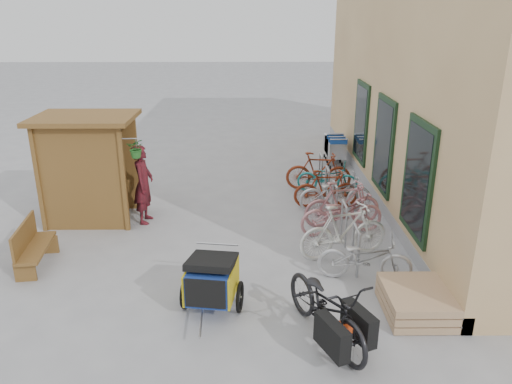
{
  "coord_description": "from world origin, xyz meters",
  "views": [
    {
      "loc": [
        0.41,
        -8.16,
        4.52
      ],
      "look_at": [
        0.5,
        1.5,
        1.0
      ],
      "focal_mm": 35.0,
      "sensor_mm": 36.0,
      "label": 1
    }
  ],
  "objects_px": {
    "bike_4": "(336,193)",
    "bike_5": "(326,189)",
    "bike_7": "(319,171)",
    "bike_6": "(327,178)",
    "kiosk": "(84,154)",
    "bike_0": "(365,258)",
    "bench": "(32,245)",
    "bike_1": "(344,231)",
    "shopping_carts": "(334,146)",
    "bike_3": "(342,204)",
    "person_kiosk": "(143,184)",
    "bike_2": "(342,213)",
    "pallet_stack": "(416,301)",
    "child_trailer": "(212,279)",
    "cargo_bike": "(328,307)"
  },
  "relations": [
    {
      "from": "shopping_carts",
      "to": "bike_1",
      "type": "relative_size",
      "value": 0.82
    },
    {
      "from": "pallet_stack",
      "to": "person_kiosk",
      "type": "relative_size",
      "value": 0.67
    },
    {
      "from": "shopping_carts",
      "to": "person_kiosk",
      "type": "relative_size",
      "value": 0.83
    },
    {
      "from": "bike_1",
      "to": "bike_5",
      "type": "height_order",
      "value": "bike_1"
    },
    {
      "from": "person_kiosk",
      "to": "bike_2",
      "type": "relative_size",
      "value": 0.98
    },
    {
      "from": "bike_0",
      "to": "bike_7",
      "type": "distance_m",
      "value": 4.76
    },
    {
      "from": "bike_0",
      "to": "bike_6",
      "type": "xyz_separation_m",
      "value": [
        -0.0,
        4.54,
        -0.02
      ]
    },
    {
      "from": "bike_1",
      "to": "bike_4",
      "type": "bearing_deg",
      "value": -21.56
    },
    {
      "from": "bike_4",
      "to": "bike_6",
      "type": "height_order",
      "value": "bike_4"
    },
    {
      "from": "kiosk",
      "to": "bike_4",
      "type": "relative_size",
      "value": 1.43
    },
    {
      "from": "child_trailer",
      "to": "bike_5",
      "type": "relative_size",
      "value": 1.05
    },
    {
      "from": "pallet_stack",
      "to": "bike_0",
      "type": "xyz_separation_m",
      "value": [
        -0.6,
        1.05,
        0.22
      ]
    },
    {
      "from": "person_kiosk",
      "to": "bike_7",
      "type": "xyz_separation_m",
      "value": [
        4.18,
        2.08,
        -0.38
      ]
    },
    {
      "from": "kiosk",
      "to": "cargo_bike",
      "type": "height_order",
      "value": "kiosk"
    },
    {
      "from": "child_trailer",
      "to": "bench",
      "type": "bearing_deg",
      "value": 165.71
    },
    {
      "from": "bike_6",
      "to": "shopping_carts",
      "type": "bearing_deg",
      "value": 0.46
    },
    {
      "from": "kiosk",
      "to": "bike_0",
      "type": "height_order",
      "value": "kiosk"
    },
    {
      "from": "bike_1",
      "to": "bike_7",
      "type": "xyz_separation_m",
      "value": [
        0.01,
        3.86,
        -0.03
      ]
    },
    {
      "from": "kiosk",
      "to": "pallet_stack",
      "type": "xyz_separation_m",
      "value": [
        6.28,
        -3.87,
        -1.34
      ]
    },
    {
      "from": "pallet_stack",
      "to": "bike_3",
      "type": "bearing_deg",
      "value": 99.84
    },
    {
      "from": "cargo_bike",
      "to": "child_trailer",
      "type": "bearing_deg",
      "value": 130.74
    },
    {
      "from": "shopping_carts",
      "to": "bike_2",
      "type": "relative_size",
      "value": 0.81
    },
    {
      "from": "bike_6",
      "to": "bike_7",
      "type": "bearing_deg",
      "value": 56.84
    },
    {
      "from": "pallet_stack",
      "to": "bike_3",
      "type": "distance_m",
      "value": 3.49
    },
    {
      "from": "kiosk",
      "to": "bike_2",
      "type": "distance_m",
      "value": 5.77
    },
    {
      "from": "bench",
      "to": "bike_1",
      "type": "bearing_deg",
      "value": -3.84
    },
    {
      "from": "person_kiosk",
      "to": "bike_0",
      "type": "height_order",
      "value": "person_kiosk"
    },
    {
      "from": "person_kiosk",
      "to": "bike_6",
      "type": "relative_size",
      "value": 1.13
    },
    {
      "from": "bench",
      "to": "bike_6",
      "type": "xyz_separation_m",
      "value": [
        6.06,
        3.98,
        -0.03
      ]
    },
    {
      "from": "kiosk",
      "to": "pallet_stack",
      "type": "height_order",
      "value": "kiosk"
    },
    {
      "from": "shopping_carts",
      "to": "bike_3",
      "type": "xyz_separation_m",
      "value": [
        -0.59,
        -4.87,
        -0.04
      ]
    },
    {
      "from": "bike_5",
      "to": "kiosk",
      "type": "bearing_deg",
      "value": 94.6
    },
    {
      "from": "person_kiosk",
      "to": "bike_3",
      "type": "distance_m",
      "value": 4.43
    },
    {
      "from": "bike_3",
      "to": "bike_4",
      "type": "xyz_separation_m",
      "value": [
        -0.0,
        0.9,
        -0.07
      ]
    },
    {
      "from": "bike_3",
      "to": "shopping_carts",
      "type": "bearing_deg",
      "value": -16.7
    },
    {
      "from": "bike_7",
      "to": "bike_6",
      "type": "bearing_deg",
      "value": -130.63
    },
    {
      "from": "cargo_bike",
      "to": "bike_5",
      "type": "bearing_deg",
      "value": 58.4
    },
    {
      "from": "bike_4",
      "to": "bike_5",
      "type": "bearing_deg",
      "value": 34.28
    },
    {
      "from": "person_kiosk",
      "to": "bike_2",
      "type": "bearing_deg",
      "value": -96.58
    },
    {
      "from": "bike_0",
      "to": "bike_3",
      "type": "bearing_deg",
      "value": 10.09
    },
    {
      "from": "person_kiosk",
      "to": "bike_3",
      "type": "xyz_separation_m",
      "value": [
        4.4,
        -0.3,
        -0.37
      ]
    },
    {
      "from": "shopping_carts",
      "to": "cargo_bike",
      "type": "height_order",
      "value": "cargo_bike"
    },
    {
      "from": "kiosk",
      "to": "bike_1",
      "type": "distance_m",
      "value": 5.87
    },
    {
      "from": "bike_0",
      "to": "bike_6",
      "type": "bearing_deg",
      "value": 10.35
    },
    {
      "from": "child_trailer",
      "to": "bike_6",
      "type": "bearing_deg",
      "value": 72.34
    },
    {
      "from": "pallet_stack",
      "to": "bike_5",
      "type": "height_order",
      "value": "bike_5"
    },
    {
      "from": "bike_7",
      "to": "pallet_stack",
      "type": "bearing_deg",
      "value": -166.41
    },
    {
      "from": "kiosk",
      "to": "person_kiosk",
      "type": "distance_m",
      "value": 1.45
    },
    {
      "from": "child_trailer",
      "to": "bike_0",
      "type": "xyz_separation_m",
      "value": [
        2.63,
        0.87,
        -0.1
      ]
    },
    {
      "from": "child_trailer",
      "to": "bike_7",
      "type": "height_order",
      "value": "bike_7"
    }
  ]
}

